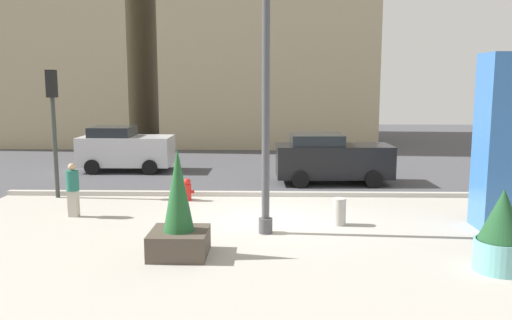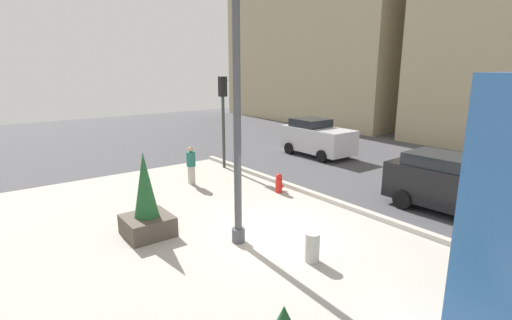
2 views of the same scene
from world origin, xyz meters
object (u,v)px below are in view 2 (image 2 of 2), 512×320
object	(u,v)px
lamp_post	(237,109)
fire_hydrant	(279,183)
art_pillar_blue	(511,234)
car_intersection	(456,185)
pedestrian_crossing	(191,164)
traffic_light_corner	(223,107)
car_curb_west	(317,138)
potted_plant_near_right	(146,207)
concrete_bollard	(312,248)

from	to	relation	value
lamp_post	fire_hydrant	xyz separation A→B (m)	(-2.59, 3.67, -3.28)
art_pillar_blue	car_intersection	size ratio (longest dim) A/B	1.04
art_pillar_blue	pedestrian_crossing	size ratio (longest dim) A/B	2.93
traffic_light_corner	car_curb_west	distance (m)	5.79
potted_plant_near_right	pedestrian_crossing	world-z (taller)	potted_plant_near_right
concrete_bollard	art_pillar_blue	bearing A→B (deg)	-2.89
concrete_bollard	car_curb_west	distance (m)	11.92
car_intersection	pedestrian_crossing	world-z (taller)	car_intersection
art_pillar_blue	lamp_post	bearing A→B (deg)	-174.38
lamp_post	fire_hydrant	bearing A→B (deg)	125.19
lamp_post	car_intersection	distance (m)	7.75
traffic_light_corner	lamp_post	bearing A→B (deg)	-29.90
lamp_post	art_pillar_blue	distance (m)	6.35
concrete_bollard	lamp_post	bearing A→B (deg)	-157.75
lamp_post	car_intersection	world-z (taller)	lamp_post
lamp_post	car_intersection	bearing A→B (deg)	69.94
potted_plant_near_right	fire_hydrant	world-z (taller)	potted_plant_near_right
art_pillar_blue	car_curb_west	size ratio (longest dim) A/B	1.16
fire_hydrant	pedestrian_crossing	world-z (taller)	pedestrian_crossing
concrete_bollard	pedestrian_crossing	world-z (taller)	pedestrian_crossing
art_pillar_blue	traffic_light_corner	bearing A→B (deg)	165.40
fire_hydrant	car_intersection	world-z (taller)	car_intersection
potted_plant_near_right	concrete_bollard	world-z (taller)	potted_plant_near_right
potted_plant_near_right	car_intersection	size ratio (longest dim) A/B	0.55
lamp_post	traffic_light_corner	bearing A→B (deg)	150.10
concrete_bollard	car_intersection	world-z (taller)	car_intersection
potted_plant_near_right	pedestrian_crossing	distance (m)	4.92
fire_hydrant	concrete_bollard	bearing A→B (deg)	-31.86
concrete_bollard	car_curb_west	bearing A→B (deg)	133.53
lamp_post	concrete_bollard	world-z (taller)	lamp_post
lamp_post	potted_plant_near_right	xyz separation A→B (m)	(-1.93, -1.80, -2.78)
car_intersection	car_curb_west	bearing A→B (deg)	163.21
art_pillar_blue	car_intersection	xyz separation A→B (m)	(-3.68, 6.22, -1.35)
fire_hydrant	art_pillar_blue	bearing A→B (deg)	-19.26
car_curb_west	pedestrian_crossing	bearing A→B (deg)	-85.32
car_curb_west	fire_hydrant	bearing A→B (deg)	-57.98
traffic_light_corner	pedestrian_crossing	size ratio (longest dim) A/B	2.71
lamp_post	art_pillar_blue	world-z (taller)	lamp_post
traffic_light_corner	car_curb_west	world-z (taller)	traffic_light_corner
car_curb_west	pedestrian_crossing	size ratio (longest dim) A/B	2.51
car_curb_west	art_pillar_blue	bearing A→B (deg)	-35.55
pedestrian_crossing	fire_hydrant	bearing A→B (deg)	35.92
potted_plant_near_right	car_curb_west	bearing A→B (deg)	110.80
traffic_light_corner	potted_plant_near_right	bearing A→B (deg)	-48.85
traffic_light_corner	concrete_bollard	bearing A→B (deg)	-19.67
lamp_post	traffic_light_corner	distance (m)	8.16
traffic_light_corner	car_curb_west	size ratio (longest dim) A/B	1.08
traffic_light_corner	car_curb_west	bearing A→B (deg)	81.13
lamp_post	potted_plant_near_right	bearing A→B (deg)	-136.87
art_pillar_blue	concrete_bollard	distance (m)	4.60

